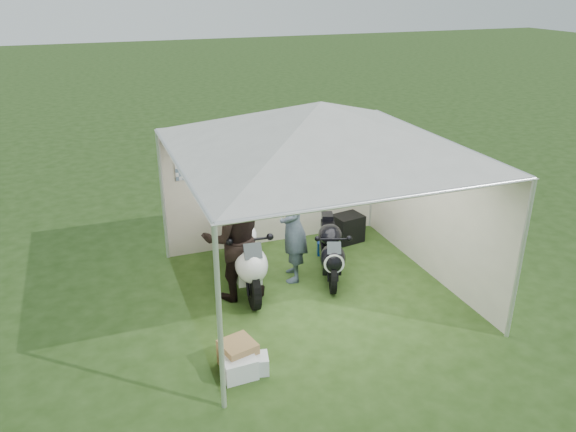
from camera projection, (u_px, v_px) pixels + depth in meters
name	position (u px, v px, depth m)	size (l,w,h in m)	color
ground	(317.00, 292.00, 8.83)	(80.00, 80.00, 0.00)	#254113
canopy_tent	(319.00, 131.00, 7.85)	(5.66, 5.66, 3.00)	silver
motorcycle_white	(244.00, 253.00, 8.75)	(0.58, 2.16, 1.06)	black
motorcycle_black	(331.00, 249.00, 9.12)	(0.81, 1.70, 0.87)	black
paddock_stand	(326.00, 248.00, 10.00)	(0.32, 0.20, 0.24)	#1038AB
person_dark_jacket	(233.00, 238.00, 8.36)	(0.95, 0.74, 1.95)	black
person_blue_jacket	(294.00, 226.00, 8.89)	(0.67, 0.44, 1.85)	slate
equipment_box	(348.00, 228.00, 10.45)	(0.51, 0.41, 0.51)	black
crate_0	(239.00, 367.00, 6.91)	(0.41, 0.32, 0.27)	silver
crate_1	(238.00, 354.00, 7.07)	(0.40, 0.40, 0.36)	olive
crate_2	(256.00, 364.00, 7.00)	(0.31, 0.26, 0.23)	silver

